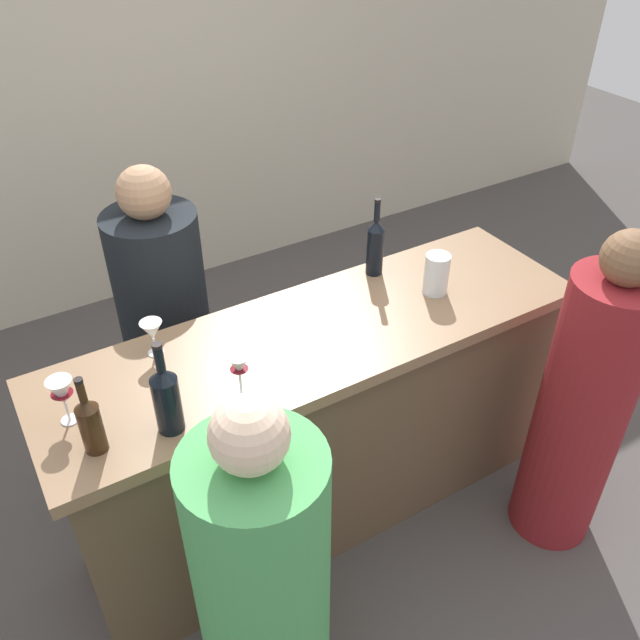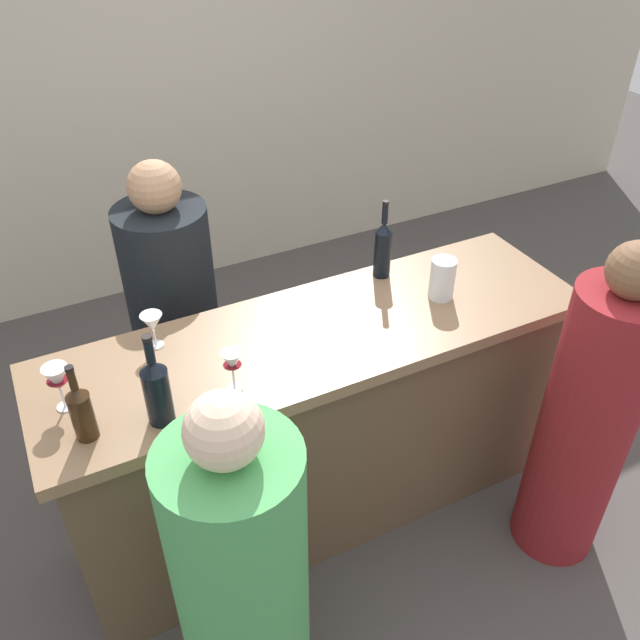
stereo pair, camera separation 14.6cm
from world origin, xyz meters
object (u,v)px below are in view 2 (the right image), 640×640
Objects in this scene: wine_glass_near_center at (58,380)px; wine_bottle_leftmost_amber_brown at (81,411)px; person_right_guest at (177,330)px; wine_glass_near_left at (232,363)px; person_left_guest at (243,591)px; wine_glass_near_right at (152,324)px; wine_bottle_center_near_black at (383,248)px; water_pitcher at (442,279)px; wine_bottle_second_left_near_black at (157,390)px; person_center_guest at (586,424)px.

wine_bottle_leftmost_amber_brown is at bearing -75.87° from wine_glass_near_center.
wine_glass_near_center is 0.96m from person_right_guest.
wine_glass_near_left is at bearing -20.17° from person_right_guest.
person_right_guest reaches higher than person_left_guest.
wine_glass_near_right is (0.35, 0.18, -0.02)m from wine_glass_near_center.
wine_bottle_center_near_black is 1.39m from person_left_guest.
water_pitcher is (1.09, -0.20, -0.01)m from wine_glass_near_right.
wine_bottle_second_left_near_black is 0.23× the size of person_center_guest.
person_center_guest is 0.98× the size of person_right_guest.
wine_glass_near_right is at bearing 48.19° from wine_bottle_leftmost_amber_brown.
wine_bottle_second_left_near_black is at bearing -172.36° from wine_glass_near_left.
wine_bottle_second_left_near_black reaches higher than water_pitcher.
wine_bottle_center_near_black is 2.01× the size of water_pitcher.
person_left_guest is 0.99× the size of person_center_guest.
wine_bottle_center_near_black is 1.01m from person_right_guest.
wine_glass_near_center is at bearing 104.13° from wine_bottle_leftmost_amber_brown.
water_pitcher is at bearing -74.72° from person_left_guest.
wine_bottle_center_near_black is at bearing 40.85° from person_right_guest.
wine_bottle_center_near_black is 0.24× the size of person_left_guest.
wine_glass_near_right is (-0.17, 0.34, -0.01)m from wine_glass_near_left.
wine_glass_near_right is at bearing -177.56° from wine_bottle_center_near_black.
wine_bottle_second_left_near_black is 0.33m from wine_glass_near_center.
wine_bottle_leftmost_amber_brown is 1.05m from person_right_guest.
wine_bottle_center_near_black is at bearing -62.64° from person_left_guest.
person_center_guest is (1.40, -0.78, -0.43)m from wine_glass_near_right.
wine_glass_near_right is 0.09× the size of person_left_guest.
wine_glass_near_center is 1.23× the size of wine_glass_near_right.
person_center_guest is at bearing -18.86° from wine_glass_near_center.
person_center_guest is (1.41, 0.05, 0.02)m from person_left_guest.
wine_glass_near_right is 0.67m from person_right_guest.
wine_glass_near_right is at bearing 77.43° from wine_bottle_second_left_near_black.
wine_bottle_center_near_black is 0.28m from water_pitcher.
wine_bottle_leftmost_amber_brown is 0.72m from person_left_guest.
wine_glass_near_left is at bearing -17.29° from wine_glass_near_center.
wine_bottle_second_left_near_black reaches higher than wine_glass_near_left.
wine_bottle_second_left_near_black reaches higher than wine_glass_near_right.
wine_bottle_leftmost_amber_brown is 0.19× the size of person_left_guest.
person_center_guest reaches higher than wine_glass_near_right.
person_left_guest is at bearing -150.57° from water_pitcher.
wine_bottle_center_near_black is (1.05, 0.42, 0.00)m from wine_bottle_second_left_near_black.
water_pitcher reaches higher than wine_glass_near_left.
person_right_guest reaches higher than person_center_guest.
wine_bottle_second_left_near_black is 0.98× the size of wine_bottle_center_near_black.
wine_bottle_leftmost_amber_brown is 1.80× the size of wine_glass_near_left.
wine_bottle_leftmost_amber_brown is at bearing -174.28° from water_pitcher.
wine_bottle_leftmost_amber_brown is at bearing 179.96° from wine_glass_near_left.
person_left_guest is at bearing -81.34° from wine_bottle_second_left_near_black.
person_center_guest is (1.23, -0.44, -0.44)m from wine_glass_near_left.
water_pitcher is 0.11× the size of person_right_guest.
person_right_guest reaches higher than wine_bottle_leftmost_amber_brown.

